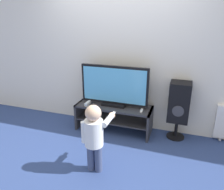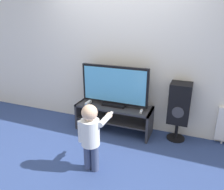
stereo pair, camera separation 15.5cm
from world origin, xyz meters
TOP-DOWN VIEW (x-y plane):
  - ground_plane at (0.00, 0.00)m, footprint 16.00×16.00m
  - wall_back at (0.00, 0.53)m, footprint 10.00×0.06m
  - tv_stand at (0.00, 0.23)m, footprint 1.29×0.45m
  - television at (0.00, 0.25)m, footprint 1.14×0.20m
  - game_console at (-0.43, 0.12)m, footprint 0.04×0.17m
  - remote_primary at (0.49, 0.15)m, footprint 0.05×0.13m
  - child at (0.11, -0.84)m, footprint 0.35×0.51m
  - speaker_tower at (1.04, 0.33)m, footprint 0.32×0.31m

SIDE VIEW (x-z plane):
  - ground_plane at x=0.00m, z-range 0.00..0.00m
  - tv_stand at x=0.00m, z-range 0.08..0.54m
  - remote_primary at x=0.49m, z-range 0.46..0.48m
  - game_console at x=-0.43m, z-range 0.46..0.51m
  - child at x=0.11m, z-range 0.08..0.99m
  - speaker_tower at x=1.04m, z-range 0.13..1.08m
  - television at x=0.00m, z-range 0.46..1.14m
  - wall_back at x=0.00m, z-range 0.00..2.60m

